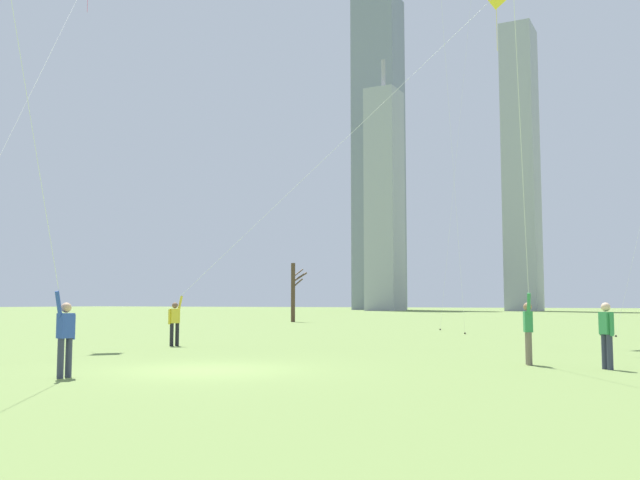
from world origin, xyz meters
The scene contains 9 objects.
ground_plane centered at (0.00, 0.00, 0.00)m, with size 400.00×400.00×0.00m, color olive.
kite_flyer_midfield_right_yellow centered at (-4.10, 9.49, 4.57)m, with size 10.93×10.63×16.35m.
kite_flyer_far_back_teal centered at (-1.46, -3.78, 3.87)m, with size 1.64×7.09×21.49m.
kite_flyer_foreground_right_red centered at (6.92, 2.91, 6.51)m, with size 1.44×8.72×23.09m.
bystander_far_off_by_trees centered at (8.60, 4.53, 0.90)m, with size 0.37×0.42×1.62m.
bare_tree_leftmost centered at (-18.45, 37.21, 2.58)m, with size 0.84×1.53×4.89m.
skyline_slender_spire centered at (-15.87, 121.21, 27.36)m, with size 5.90×7.91×54.71m.
skyline_wide_slab centered at (-48.10, 128.34, 34.83)m, with size 9.95×7.73×75.46m.
skyline_mid_tower_left centered at (-41.05, 114.07, 21.97)m, with size 6.08×6.70×50.15m.
Camera 1 is at (10.24, -13.98, 1.62)m, focal length 39.47 mm.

